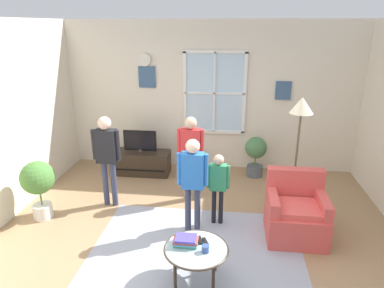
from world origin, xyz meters
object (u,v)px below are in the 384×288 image
object	(u,v)px
television	(140,141)
person_red_shirt	(191,149)
potted_plant_by_window	(256,153)
person_blue_shirt	(193,176)
floor_lamp	(300,118)
person_green_shirt	(218,181)
potted_plant_corner	(38,182)
book_stack	(186,241)
person_black_shirt	(107,151)
tv_stand	(141,162)
coffee_table	(196,251)
remote_near_books	(205,242)
armchair	(296,214)
cup	(205,249)
remote_near_cup	(200,240)

from	to	relation	value
television	person_red_shirt	xyz separation A→B (m)	(1.07, -0.91, 0.21)
potted_plant_by_window	person_blue_shirt	bearing A→B (deg)	-115.34
person_blue_shirt	floor_lamp	bearing A→B (deg)	24.10
person_green_shirt	potted_plant_corner	world-z (taller)	person_green_shirt
television	book_stack	world-z (taller)	television
television	person_black_shirt	world-z (taller)	person_black_shirt
tv_stand	floor_lamp	world-z (taller)	floor_lamp
television	coffee_table	size ratio (longest dim) A/B	0.87
tv_stand	coffee_table	bearing A→B (deg)	-64.15
person_black_shirt	potted_plant_corner	size ratio (longest dim) A/B	1.63
remote_near_books	person_blue_shirt	xyz separation A→B (m)	(-0.24, 0.84, 0.40)
armchair	person_blue_shirt	distance (m)	1.48
tv_stand	person_black_shirt	xyz separation A→B (m)	(-0.17, -1.24, 0.68)
tv_stand	person_black_shirt	distance (m)	1.43
television	armchair	distance (m)	3.14
person_blue_shirt	television	bearing A→B (deg)	123.13
cup	person_green_shirt	distance (m)	1.29
person_red_shirt	armchair	bearing A→B (deg)	-28.73
person_red_shirt	potted_plant_corner	size ratio (longest dim) A/B	1.57
floor_lamp	remote_near_books	bearing A→B (deg)	-128.57
tv_stand	remote_near_cup	bearing A→B (deg)	-62.58
book_stack	remote_near_books	bearing A→B (deg)	16.48
remote_near_books	tv_stand	bearing A→B (deg)	118.27
television	person_green_shirt	distance (m)	2.20
person_blue_shirt	person_red_shirt	world-z (taller)	person_red_shirt
armchair	book_stack	bearing A→B (deg)	-143.25
tv_stand	potted_plant_by_window	distance (m)	2.17
tv_stand	person_blue_shirt	bearing A→B (deg)	-56.91
cup	potted_plant_corner	world-z (taller)	potted_plant_corner
person_green_shirt	potted_plant_by_window	bearing A→B (deg)	70.11
tv_stand	potted_plant_by_window	xyz separation A→B (m)	(2.15, 0.15, 0.24)
remote_near_cup	potted_plant_corner	world-z (taller)	potted_plant_corner
book_stack	person_black_shirt	xyz separation A→B (m)	(-1.41, 1.51, 0.42)
television	person_black_shirt	xyz separation A→B (m)	(-0.17, -1.24, 0.24)
tv_stand	television	bearing A→B (deg)	-90.00
armchair	person_blue_shirt	xyz separation A→B (m)	(-1.38, -0.10, 0.52)
remote_near_books	book_stack	bearing A→B (deg)	-163.52
potted_plant_corner	floor_lamp	xyz separation A→B (m)	(3.66, 0.51, 0.93)
coffee_table	remote_near_books	bearing A→B (deg)	51.48
television	potted_plant_corner	distance (m)	2.02
person_red_shirt	person_green_shirt	bearing A→B (deg)	-54.91
coffee_table	person_blue_shirt	bearing A→B (deg)	98.99
book_stack	cup	bearing A→B (deg)	-24.45
book_stack	remote_near_cup	world-z (taller)	book_stack
armchair	cup	bearing A→B (deg)	-135.41
coffee_table	tv_stand	bearing A→B (deg)	115.85
tv_stand	remote_near_cup	xyz separation A→B (m)	(1.38, -2.67, 0.23)
book_stack	armchair	bearing A→B (deg)	36.75
book_stack	television	bearing A→B (deg)	114.23
tv_stand	television	world-z (taller)	television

